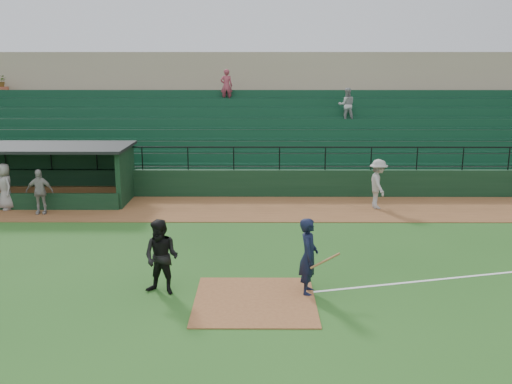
{
  "coord_description": "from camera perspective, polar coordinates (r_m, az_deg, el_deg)",
  "views": [
    {
      "loc": [
        0.09,
        -13.89,
        5.77
      ],
      "look_at": [
        0.0,
        5.0,
        1.4
      ],
      "focal_mm": 39.26,
      "sensor_mm": 36.0,
      "label": 1
    }
  ],
  "objects": [
    {
      "name": "ground",
      "position": [
        15.04,
        -0.09,
        -9.53
      ],
      "size": [
        90.0,
        90.0,
        0.0
      ],
      "primitive_type": "plane",
      "color": "#23521A",
      "rests_on": "ground"
    },
    {
      "name": "warning_track",
      "position": [
        22.64,
        0.04,
        -1.7
      ],
      "size": [
        40.0,
        4.0,
        0.03
      ],
      "primitive_type": "cube",
      "color": "brown",
      "rests_on": "ground"
    },
    {
      "name": "home_plate_dirt",
      "position": [
        14.12,
        -0.12,
        -11.03
      ],
      "size": [
        3.0,
        3.0,
        0.03
      ],
      "primitive_type": "cube",
      "color": "brown",
      "rests_on": "ground"
    },
    {
      "name": "stadium_structure",
      "position": [
        30.55,
        0.1,
        6.51
      ],
      "size": [
        38.0,
        13.08,
        6.4
      ],
      "color": "black",
      "rests_on": "ground"
    },
    {
      "name": "dugout",
      "position": [
        25.82,
        -22.15,
        2.16
      ],
      "size": [
        8.9,
        3.2,
        2.42
      ],
      "color": "black",
      "rests_on": "ground"
    },
    {
      "name": "batter_at_plate",
      "position": [
        14.3,
        5.38,
        -6.54
      ],
      "size": [
        1.08,
        0.78,
        1.99
      ],
      "color": "black",
      "rests_on": "ground"
    },
    {
      "name": "umpire",
      "position": [
        14.45,
        -9.61,
        -6.56
      ],
      "size": [
        1.12,
        0.98,
        1.94
      ],
      "primitive_type": "imported",
      "rotation": [
        0.0,
        0.0,
        -0.3
      ],
      "color": "black",
      "rests_on": "ground"
    },
    {
      "name": "runner",
      "position": [
        22.97,
        12.33,
        0.81
      ],
      "size": [
        0.81,
        1.33,
        2.0
      ],
      "primitive_type": "imported",
      "rotation": [
        0.0,
        0.0,
        1.62
      ],
      "color": "#9B9691",
      "rests_on": "warning_track"
    },
    {
      "name": "dugout_player_a",
      "position": [
        23.22,
        -21.2,
        0.04
      ],
      "size": [
        1.07,
        0.53,
        1.75
      ],
      "primitive_type": "imported",
      "rotation": [
        0.0,
        0.0,
        0.1
      ],
      "color": "gray",
      "rests_on": "warning_track"
    },
    {
      "name": "dugout_player_b",
      "position": [
        24.43,
        -24.2,
        0.52
      ],
      "size": [
        1.08,
        1.06,
        1.87
      ],
      "primitive_type": "imported",
      "rotation": [
        0.0,
        0.0,
        -0.74
      ],
      "color": "gray",
      "rests_on": "warning_track"
    }
  ]
}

